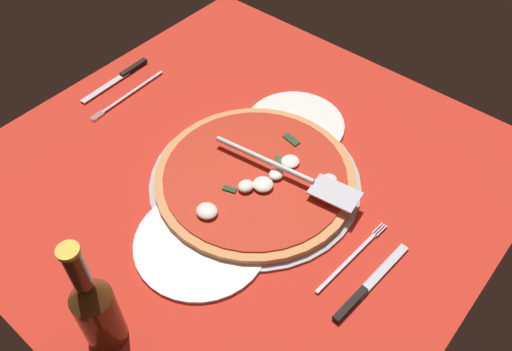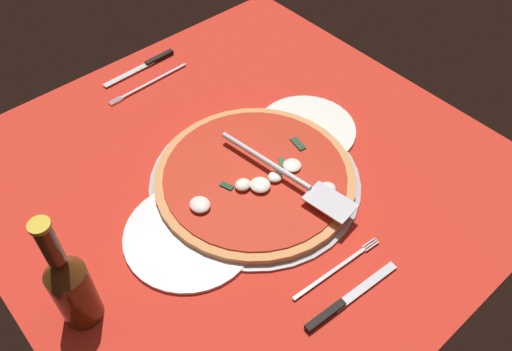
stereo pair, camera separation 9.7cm
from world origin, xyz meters
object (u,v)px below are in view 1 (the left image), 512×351
at_px(dinner_plate_right, 201,242).
at_px(beer_bottle, 96,309).
at_px(dinner_plate_left, 296,126).
at_px(place_setting_far, 359,274).
at_px(pizza_server, 291,172).
at_px(pizza, 256,177).
at_px(place_setting_near, 125,86).

bearing_deg(dinner_plate_right, beer_bottle, 2.62).
height_order(dinner_plate_left, dinner_plate_right, same).
height_order(dinner_plate_left, place_setting_far, place_setting_far).
distance_m(dinner_plate_right, pizza_server, 0.20).
bearing_deg(pizza, dinner_plate_right, 6.30).
xyz_separation_m(dinner_plate_right, pizza_server, (-0.20, 0.04, 0.04)).
xyz_separation_m(dinner_plate_right, beer_bottle, (0.21, 0.01, 0.08)).
bearing_deg(place_setting_near, pizza_server, 89.04).
relative_size(pizza_server, beer_bottle, 1.26).
xyz_separation_m(dinner_plate_left, place_setting_near, (0.14, -0.37, -0.00)).
distance_m(dinner_plate_left, pizza_server, 0.17).
distance_m(dinner_plate_left, place_setting_near, 0.39).
bearing_deg(place_setting_near, pizza, 84.71).
relative_size(dinner_plate_left, dinner_plate_right, 0.88).
relative_size(dinner_plate_left, place_setting_far, 0.94).
xyz_separation_m(dinner_plate_left, place_setting_far, (0.21, 0.29, -0.00)).
distance_m(dinner_plate_right, place_setting_far, 0.27).
distance_m(dinner_plate_right, pizza, 0.17).
xyz_separation_m(pizza_server, place_setting_near, (0.01, -0.46, -0.04)).
bearing_deg(dinner_plate_left, place_setting_near, -68.66).
bearing_deg(pizza_server, dinner_plate_left, 114.95).
relative_size(pizza, place_setting_near, 1.78).
height_order(place_setting_near, place_setting_far, same).
height_order(pizza, pizza_server, pizza_server).
distance_m(dinner_plate_left, dinner_plate_right, 0.34).
bearing_deg(place_setting_near, dinner_plate_right, 63.80).
distance_m(place_setting_near, place_setting_far, 0.66).
bearing_deg(dinner_plate_right, pizza, -173.70).
bearing_deg(pizza_server, place_setting_near, 172.83).
height_order(dinner_plate_right, place_setting_far, place_setting_far).
height_order(dinner_plate_left, pizza_server, pizza_server).
bearing_deg(pizza, place_setting_near, -93.34).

